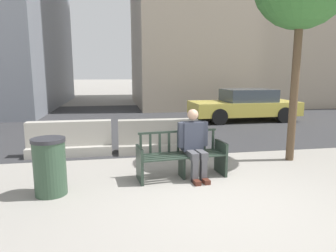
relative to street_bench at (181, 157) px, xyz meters
name	(u,v)px	position (x,y,z in m)	size (l,w,h in m)	color
ground_plane	(219,201)	(0.35, -1.18, -0.40)	(200.00, 200.00, 0.00)	gray
street_asphalt	(151,119)	(0.35, 7.52, -0.39)	(120.00, 12.00, 0.01)	#333335
street_bench	(181,157)	(0.00, 0.00, 0.00)	(1.73, 0.69, 0.88)	#28382D
seated_person	(194,142)	(0.23, -0.03, 0.29)	(0.59, 0.75, 1.31)	#383D4C
jersey_barrier_centre	(158,139)	(-0.16, 1.96, -0.06)	(2.02, 0.74, 0.84)	#9E998E
jersey_barrier_left	(70,141)	(-2.34, 2.08, -0.06)	(2.00, 0.68, 0.84)	#ADA89E
car_taxi_near	(245,105)	(4.19, 6.43, 0.27)	(4.49, 1.96, 1.33)	#DBC64C
trash_bin	(50,166)	(-2.31, -0.44, 0.08)	(0.54, 0.54, 0.95)	#334C38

